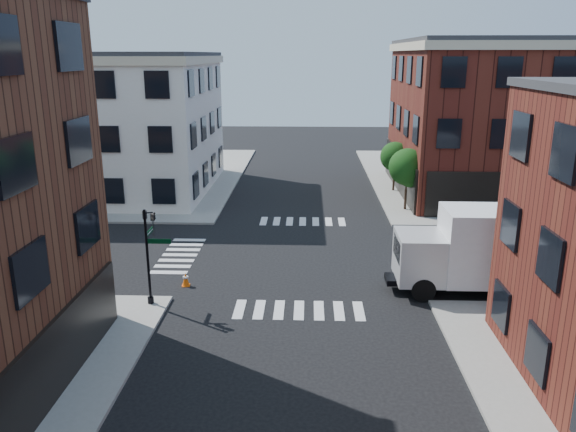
{
  "coord_description": "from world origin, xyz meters",
  "views": [
    {
      "loc": [
        0.36,
        -30.15,
        11.13
      ],
      "look_at": [
        -0.75,
        -0.3,
        2.5
      ],
      "focal_mm": 35.0,
      "sensor_mm": 36.0,
      "label": 1
    }
  ],
  "objects": [
    {
      "name": "ground",
      "position": [
        0.0,
        0.0,
        0.0
      ],
      "size": [
        120.0,
        120.0,
        0.0
      ],
      "primitive_type": "plane",
      "color": "black",
      "rests_on": "ground"
    },
    {
      "name": "box_truck",
      "position": [
        9.31,
        -4.59,
        2.16
      ],
      "size": [
        9.23,
        2.94,
        4.15
      ],
      "rotation": [
        0.0,
        0.0,
        -0.01
      ],
      "color": "white",
      "rests_on": "ground"
    },
    {
      "name": "building_ne",
      "position": [
        20.5,
        16.0,
        6.0
      ],
      "size": [
        25.0,
        16.0,
        12.0
      ],
      "primitive_type": "cube",
      "color": "#4B1812",
      "rests_on": "ground"
    },
    {
      "name": "tree_far",
      "position": [
        7.56,
        15.98,
        2.87
      ],
      "size": [
        2.43,
        2.43,
        4.07
      ],
      "color": "black",
      "rests_on": "ground"
    },
    {
      "name": "sidewalk_ne",
      "position": [
        21.0,
        21.0,
        0.07
      ],
      "size": [
        30.0,
        30.0,
        0.15
      ],
      "primitive_type": "cube",
      "color": "gray",
      "rests_on": "ground"
    },
    {
      "name": "sidewalk_nw",
      "position": [
        -21.0,
        21.0,
        0.07
      ],
      "size": [
        30.0,
        30.0,
        0.15
      ],
      "primitive_type": "cube",
      "color": "gray",
      "rests_on": "ground"
    },
    {
      "name": "traffic_cone",
      "position": [
        -5.7,
        -4.4,
        0.34
      ],
      "size": [
        0.44,
        0.44,
        0.72
      ],
      "rotation": [
        0.0,
        0.0,
        0.15
      ],
      "color": "#FC620B",
      "rests_on": "ground"
    },
    {
      "name": "tree_near",
      "position": [
        7.56,
        9.98,
        3.16
      ],
      "size": [
        2.69,
        2.69,
        4.49
      ],
      "color": "black",
      "rests_on": "ground"
    },
    {
      "name": "building_nw",
      "position": [
        -19.0,
        16.0,
        5.5
      ],
      "size": [
        22.0,
        16.0,
        11.0
      ],
      "primitive_type": "cube",
      "color": "white",
      "rests_on": "ground"
    },
    {
      "name": "signal_pole",
      "position": [
        -6.72,
        -6.68,
        2.86
      ],
      "size": [
        1.29,
        1.24,
        4.6
      ],
      "color": "black",
      "rests_on": "ground"
    }
  ]
}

